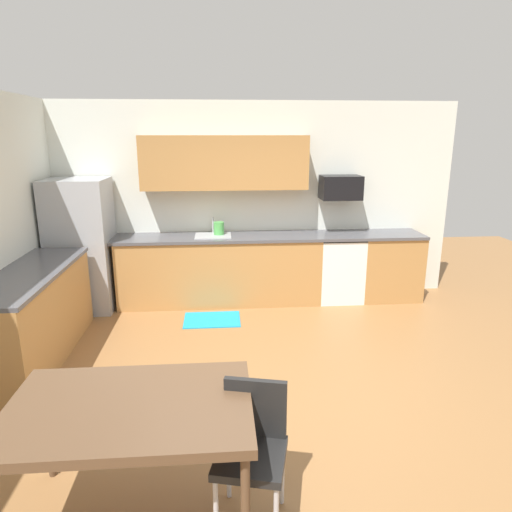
{
  "coord_description": "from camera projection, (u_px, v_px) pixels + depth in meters",
  "views": [
    {
      "loc": [
        -0.38,
        -3.67,
        2.26
      ],
      "look_at": [
        0.0,
        1.0,
        1.0
      ],
      "focal_mm": 31.78,
      "sensor_mm": 36.0,
      "label": 1
    }
  ],
  "objects": [
    {
      "name": "kettle",
      "position": [
        219.0,
        229.0,
        6.11
      ],
      "size": [
        0.14,
        0.14,
        0.2
      ],
      "primitive_type": "cylinder",
      "color": "#4CA54C",
      "rests_on": "countertop_back"
    },
    {
      "name": "countertop_left",
      "position": [
        27.0,
        274.0,
        4.5
      ],
      "size": [
        0.64,
        2.0,
        0.04
      ],
      "primitive_type": "cube",
      "color": "#4C4C51",
      "rests_on": "cabinet_run_left"
    },
    {
      "name": "sink_faucet",
      "position": [
        213.0,
        226.0,
        6.23
      ],
      "size": [
        0.02,
        0.02,
        0.24
      ],
      "primitive_type": "cylinder",
      "color": "#B2B5BA",
      "rests_on": "countertop_back"
    },
    {
      "name": "countertop_back",
      "position": [
        248.0,
        237.0,
        6.12
      ],
      "size": [
        4.8,
        0.64,
        0.04
      ],
      "primitive_type": "cube",
      "color": "#4C4C51",
      "rests_on": "cabinet_run_back"
    },
    {
      "name": "floor_mat",
      "position": [
        212.0,
        320.0,
        5.7
      ],
      "size": [
        0.7,
        0.5,
        0.01
      ],
      "primitive_type": "cube",
      "color": "#198CBF",
      "rests_on": "ground"
    },
    {
      "name": "wall_back",
      "position": [
        247.0,
        201.0,
        6.35
      ],
      "size": [
        5.8,
        0.1,
        2.7
      ],
      "primitive_type": "cube",
      "color": "silver",
      "rests_on": "ground"
    },
    {
      "name": "oven_range",
      "position": [
        339.0,
        268.0,
        6.34
      ],
      "size": [
        0.6,
        0.6,
        0.91
      ],
      "color": "white",
      "rests_on": "ground"
    },
    {
      "name": "cabinet_run_back",
      "position": [
        220.0,
        271.0,
        6.21
      ],
      "size": [
        2.72,
        0.6,
        0.9
      ],
      "primitive_type": "cube",
      "color": "#AD7A42",
      "rests_on": "ground"
    },
    {
      "name": "ground_plane",
      "position": [
        265.0,
        389.0,
        4.15
      ],
      "size": [
        12.0,
        12.0,
        0.0
      ],
      "primitive_type": "plane",
      "color": "olive"
    },
    {
      "name": "dining_table",
      "position": [
        130.0,
        414.0,
        2.6
      ],
      "size": [
        1.4,
        0.9,
        0.77
      ],
      "color": "brown",
      "rests_on": "ground"
    },
    {
      "name": "cabinet_run_back_right",
      "position": [
        388.0,
        267.0,
        6.4
      ],
      "size": [
        0.83,
        0.6,
        0.9
      ],
      "primitive_type": "cube",
      "color": "#AD7A42",
      "rests_on": "ground"
    },
    {
      "name": "chair_near_table",
      "position": [
        253.0,
        442.0,
        2.68
      ],
      "size": [
        0.48,
        0.48,
        0.85
      ],
      "color": "black",
      "rests_on": "ground"
    },
    {
      "name": "refrigerator",
      "position": [
        82.0,
        246.0,
        5.89
      ],
      "size": [
        0.76,
        0.7,
        1.72
      ],
      "primitive_type": "cube",
      "color": "#9EA0A5",
      "rests_on": "ground"
    },
    {
      "name": "sink_basin",
      "position": [
        213.0,
        240.0,
        6.1
      ],
      "size": [
        0.48,
        0.4,
        0.14
      ],
      "primitive_type": "cube",
      "color": "#A5A8AD",
      "rests_on": "countertop_back"
    },
    {
      "name": "upper_cabinets_back",
      "position": [
        225.0,
        163.0,
        5.97
      ],
      "size": [
        2.2,
        0.34,
        0.7
      ],
      "primitive_type": "cube",
      "color": "#AD7A42"
    },
    {
      "name": "microwave",
      "position": [
        341.0,
        187.0,
        6.15
      ],
      "size": [
        0.54,
        0.36,
        0.32
      ],
      "primitive_type": "cube",
      "color": "black"
    },
    {
      "name": "cabinet_run_left",
      "position": [
        33.0,
        318.0,
        4.62
      ],
      "size": [
        0.6,
        2.0,
        0.9
      ],
      "primitive_type": "cube",
      "color": "#AD7A42",
      "rests_on": "ground"
    }
  ]
}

